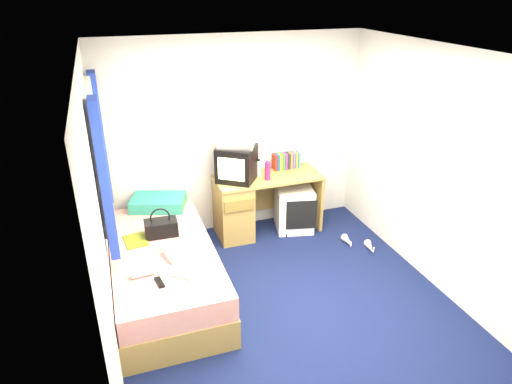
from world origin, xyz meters
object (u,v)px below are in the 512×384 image
object	(u,v)px
bed	(164,271)
pillow	(158,203)
pink_water_bottle	(268,171)
white_heels	(359,244)
remote_control	(160,282)
colour_swatch_fan	(182,277)
storage_cube	(294,208)
crt_tv	(237,163)
desk	(246,204)
vcr	(236,143)
magazine	(136,241)
handbag	(161,227)
aerosol_can	(259,168)
picture_frame	(295,161)
water_bottle	(143,273)
towel	(181,250)

from	to	relation	value
bed	pillow	world-z (taller)	pillow
pink_water_bottle	white_heels	xyz separation A→B (m)	(0.94, -0.66, -0.82)
pillow	remote_control	bearing A→B (deg)	-97.46
pink_water_bottle	colour_swatch_fan	world-z (taller)	pink_water_bottle
storage_cube	crt_tv	bearing A→B (deg)	-172.92
pillow	pink_water_bottle	bearing A→B (deg)	-3.89
desk	pink_water_bottle	size ratio (longest dim) A/B	6.04
vcr	colour_swatch_fan	xyz separation A→B (m)	(-0.94, -1.46, -0.66)
bed	storage_cube	bearing A→B (deg)	25.41
storage_cube	magazine	world-z (taller)	storage_cube
magazine	crt_tv	bearing A→B (deg)	28.88
bed	pink_water_bottle	world-z (taller)	pink_water_bottle
bed	white_heels	distance (m)	2.34
handbag	aerosol_can	bearing A→B (deg)	30.18
pillow	desk	world-z (taller)	desk
picture_frame	white_heels	bearing A→B (deg)	-61.75
pillow	water_bottle	xyz separation A→B (m)	(-0.32, -1.31, -0.03)
desk	handbag	distance (m)	1.32
aerosol_can	vcr	bearing A→B (deg)	-174.67
pillow	colour_swatch_fan	size ratio (longest dim) A/B	2.73
vcr	handbag	bearing A→B (deg)	-119.58
bed	vcr	distance (m)	1.68
storage_cube	pink_water_bottle	world-z (taller)	pink_water_bottle
bed	aerosol_can	world-z (taller)	aerosol_can
bed	crt_tv	bearing A→B (deg)	41.25
desk	crt_tv	world-z (taller)	crt_tv
aerosol_can	picture_frame	bearing A→B (deg)	15.68
bed	colour_swatch_fan	xyz separation A→B (m)	(0.10, -0.55, 0.28)
desk	remote_control	distance (m)	1.95
storage_cube	remote_control	size ratio (longest dim) A/B	3.50
pillow	water_bottle	distance (m)	1.35
towel	white_heels	size ratio (longest dim) A/B	0.69
towel	magazine	distance (m)	0.56
handbag	white_heels	distance (m)	2.37
picture_frame	aerosol_can	bearing A→B (deg)	-162.09
aerosol_can	remote_control	world-z (taller)	aerosol_can
handbag	storage_cube	bearing A→B (deg)	20.83
handbag	vcr	bearing A→B (deg)	35.43
desk	pink_water_bottle	bearing A→B (deg)	-24.95
crt_tv	handbag	xyz separation A→B (m)	(-1.01, -0.66, -0.33)
magazine	white_heels	world-z (taller)	magazine
bed	remote_control	size ratio (longest dim) A/B	12.50
towel	magazine	xyz separation A→B (m)	(-0.39, 0.39, -0.04)
crt_tv	pink_water_bottle	size ratio (longest dim) A/B	2.64
storage_cube	magazine	size ratio (longest dim) A/B	2.00
towel	vcr	bearing A→B (deg)	51.20
storage_cube	pink_water_bottle	distance (m)	0.69
desk	colour_swatch_fan	distance (m)	1.81
storage_cube	colour_swatch_fan	bearing A→B (deg)	-127.59
storage_cube	white_heels	distance (m)	0.92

